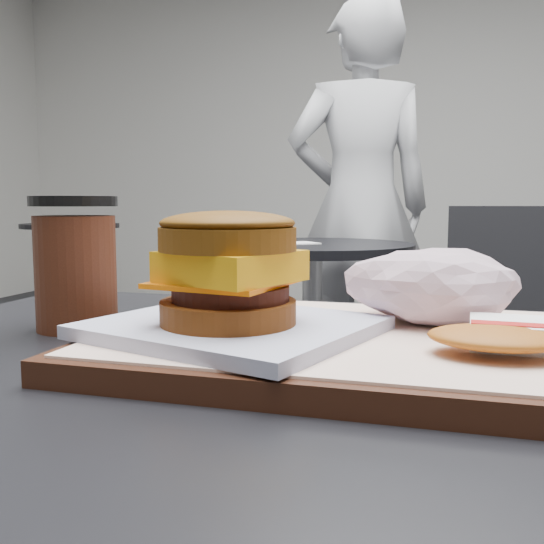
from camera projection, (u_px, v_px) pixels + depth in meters
The scene contains 10 objects.
serving_tray at pixel (352, 344), 0.47m from camera, with size 0.38×0.28×0.02m.
breakfast_sandwich at pixel (230, 283), 0.45m from camera, with size 0.23×0.22×0.09m.
hash_brown at pixel (520, 336), 0.40m from camera, with size 0.12×0.09×0.02m.
crumpled_wrapper at pixel (431, 285), 0.50m from camera, with size 0.14×0.11×0.06m, color silver, non-canonical shape.
coffee_cup at pixel (76, 266), 0.56m from camera, with size 0.08×0.08×0.12m.
neighbor_table at pixel (312, 300), 2.13m from camera, with size 0.70×0.70×0.75m.
napkin at pixel (298, 243), 2.08m from camera, with size 0.12×0.12×0.00m, color white.
neighbor_chair at pixel (470, 321), 1.95m from camera, with size 0.61×0.44×0.88m.
patron at pixel (360, 206), 2.66m from camera, with size 0.64×0.42×1.75m, color #BCBDC1.
bg_table_mid at pixel (71, 251), 4.18m from camera, with size 0.66×0.66×0.75m.
Camera 1 is at (0.11, -0.41, 0.89)m, focal length 40.00 mm.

